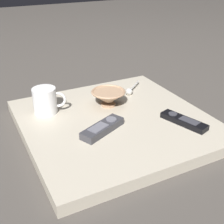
# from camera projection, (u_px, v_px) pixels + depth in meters

# --- Properties ---
(ground_plane) EXTENTS (6.00, 6.00, 0.00)m
(ground_plane) POSITION_uv_depth(u_px,v_px,m) (115.00, 128.00, 1.05)
(ground_plane) COLOR #47423D
(table) EXTENTS (0.61, 0.61, 0.04)m
(table) POSITION_uv_depth(u_px,v_px,m) (115.00, 123.00, 1.05)
(table) COLOR #B7AD99
(table) RESTS_ON ground
(cereal_bowl) EXTENTS (0.13, 0.13, 0.06)m
(cereal_bowl) POSITION_uv_depth(u_px,v_px,m) (108.00, 97.00, 1.11)
(cereal_bowl) COLOR tan
(cereal_bowl) RESTS_ON table
(coffee_mug) EXTENTS (0.11, 0.08, 0.09)m
(coffee_mug) POSITION_uv_depth(u_px,v_px,m) (45.00, 101.00, 1.05)
(coffee_mug) COLOR white
(coffee_mug) RESTS_ON table
(teaspoon) EXTENTS (0.11, 0.09, 0.03)m
(teaspoon) POSITION_uv_depth(u_px,v_px,m) (130.00, 91.00, 1.21)
(teaspoon) COLOR silver
(teaspoon) RESTS_ON table
(tv_remote_near) EXTENTS (0.17, 0.11, 0.03)m
(tv_remote_near) POSITION_uv_depth(u_px,v_px,m) (103.00, 128.00, 0.95)
(tv_remote_near) COLOR #38383D
(tv_remote_near) RESTS_ON table
(tv_remote_far) EXTENTS (0.09, 0.17, 0.02)m
(tv_remote_far) POSITION_uv_depth(u_px,v_px,m) (184.00, 121.00, 1.00)
(tv_remote_far) COLOR black
(tv_remote_far) RESTS_ON table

